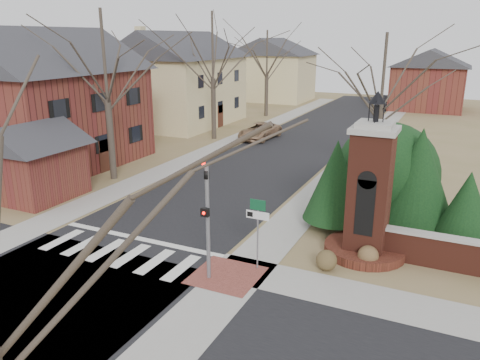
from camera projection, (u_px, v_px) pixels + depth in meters
The scene contains 28 objects.
ground at pixel (104, 261), 18.14m from camera, with size 120.00×120.00×0.00m, color olive.
main_street at pixel (292, 146), 37.16m from camera, with size 8.00×70.00×0.01m, color black.
cross_street at pixel (43, 299), 15.55m from camera, with size 120.00×8.00×0.01m, color black.
crosswalk_zone at pixel (118, 253), 18.83m from camera, with size 8.00×2.20×0.02m, color silver.
stop_bar at pixel (141, 239), 20.13m from camera, with size 8.00×0.35×0.02m, color silver.
sidewalk_right_main at pixel (357, 153), 35.04m from camera, with size 2.00×60.00×0.02m, color gray.
sidewalk_left at pixel (233, 140), 39.28m from camera, with size 2.00×60.00×0.02m, color gray.
curb_apron at pixel (226, 275), 17.05m from camera, with size 2.40×2.40×0.02m, color brown.
traffic_signal_pole at pixel (207, 211), 16.12m from camera, with size 0.28×0.41×4.50m.
sign_post at pixel (258, 220), 17.01m from camera, with size 0.90×0.07×2.75m.
brick_gate_monument at pixel (369, 203), 18.16m from camera, with size 3.20×3.20×6.47m.
house_brick_left at pixel (46, 95), 30.71m from camera, with size 9.80×11.80×9.42m.
house_stucco_left at pixel (179, 77), 45.64m from camera, with size 9.80×12.80×9.28m.
garage_left at pixel (32, 157), 24.83m from camera, with size 4.80×4.80×4.29m.
house_distant_left at pixel (272, 68), 63.29m from camera, with size 10.80×8.80×8.53m.
house_distant_right at pixel (429, 78), 55.31m from camera, with size 8.80×8.80×7.30m.
evergreen_near at pixel (336, 180), 20.59m from camera, with size 2.80×2.80×4.10m.
evergreen_mid at pixel (419, 176), 20.19m from camera, with size 3.40×3.40×4.70m.
evergreen_far at pixel (467, 205), 18.72m from camera, with size 2.40×2.40×3.30m.
evergreen_mass at pixel (387, 169), 21.98m from camera, with size 4.80×4.80×4.80m, color black.
bare_tree_0 at pixel (103, 49), 26.51m from camera, with size 8.05×8.05×11.15m.
bare_tree_1 at pixel (212, 41), 37.66m from camera, with size 8.40×8.40×11.64m.
bare_tree_2 at pixel (267, 50), 49.40m from camera, with size 7.35×7.35×10.19m.
bare_tree_3 at pixel (384, 67), 26.96m from camera, with size 7.00×7.00×9.70m.
pickup_truck at pixel (260, 131), 39.65m from camera, with size 2.23×4.83×1.34m, color #967152.
distant_car at pixel (386, 101), 57.24m from camera, with size 1.64×4.71×1.55m, color #2F3136.
dry_shrub_left at pixel (326, 260), 17.37m from camera, with size 0.78×0.78×0.78m, color brown.
dry_shrub_right at pixel (368, 256), 17.73m from camera, with size 0.79×0.79×0.79m, color brown.
Camera 1 is at (11.76, -12.60, 8.35)m, focal length 35.00 mm.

